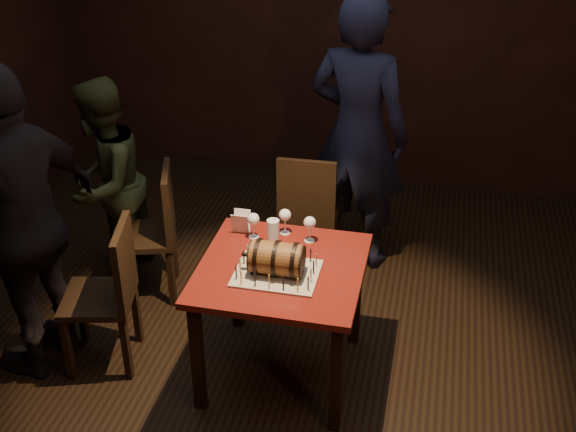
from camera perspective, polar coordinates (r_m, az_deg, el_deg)
The scene contains 16 objects.
room_shell at distance 3.80m, azimuth -1.30°, elevation 5.66°, with size 5.04×5.04×2.80m.
pub_table at distance 4.03m, azimuth -0.53°, elevation -5.30°, with size 0.90×0.90×0.75m.
cake_board at distance 3.90m, azimuth -0.89°, elevation -4.55°, with size 0.45×0.35×0.01m, color #AB9F89.
barrel_cake at distance 3.84m, azimuth -0.91°, elevation -3.36°, with size 0.34×0.20×0.20m.
birthday_candles at distance 3.87m, azimuth -0.90°, elevation -3.98°, with size 0.40×0.30×0.09m.
wine_glass_left at distance 4.16m, azimuth -2.76°, elevation -0.33°, with size 0.07×0.07×0.16m.
wine_glass_mid at distance 4.20m, azimuth -0.23°, elevation -0.01°, with size 0.07×0.07×0.16m.
wine_glass_right at distance 4.13m, azimuth 1.73°, elevation -0.61°, with size 0.07×0.07×0.16m.
pint_of_ale at distance 4.13m, azimuth -1.18°, elevation -1.29°, with size 0.07×0.07×0.15m.
menu_card at distance 4.25m, azimuth -3.73°, elevation -0.50°, with size 0.10×0.05×0.13m, color white, non-canonical shape.
chair_back at distance 5.00m, azimuth 1.62°, elevation 0.65°, with size 0.41×0.41×0.93m.
chair_left_rear at distance 4.86m, azimuth -10.44°, elevation -0.79°, with size 0.50×0.50×0.93m.
chair_left_front at distance 4.31m, azimuth -13.86°, elevation -5.59°, with size 0.48×0.48×0.93m.
person_back at distance 5.00m, azimuth 5.55°, elevation 6.46°, with size 0.72×0.47×1.97m, color black.
person_left_rear at distance 5.02m, azimuth -14.27°, elevation 2.46°, with size 0.71×0.55×1.46m, color #333A1D.
person_left_front at distance 4.23m, azimuth -20.13°, elevation -0.67°, with size 1.10×0.46×1.87m, color black.
Camera 1 is at (0.84, -3.37, 2.95)m, focal length 45.00 mm.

